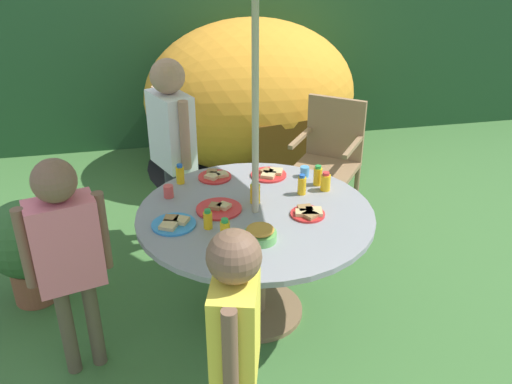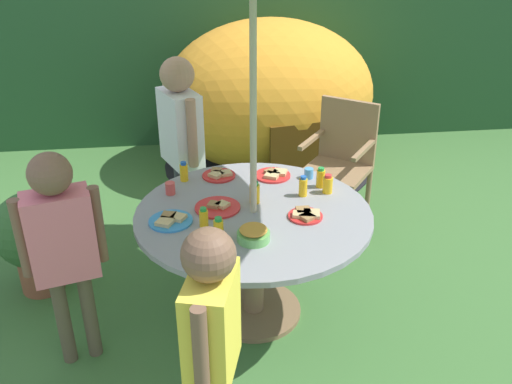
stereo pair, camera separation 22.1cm
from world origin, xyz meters
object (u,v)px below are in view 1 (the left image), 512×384
at_px(plate_far_right, 219,208).
at_px(juice_bottle_near_left, 302,185).
at_px(child_in_white_shirt, 171,131).
at_px(cup_far, 169,191).
at_px(juice_bottle_mid_right, 225,230).
at_px(snack_bowl, 260,234).
at_px(plate_mid_left, 308,213).
at_px(garden_table, 255,235).
at_px(plate_front_edge, 269,174).
at_px(plate_far_left, 174,223).
at_px(wooden_chair, 329,154).
at_px(cup_near, 305,172).
at_px(juice_bottle_spot_a, 255,193).
at_px(child_in_pink_shirt, 66,244).
at_px(juice_bottle_back_edge, 208,220).
at_px(plate_near_right, 215,176).
at_px(child_in_yellow_shirt, 236,329).
at_px(juice_bottle_center_back, 318,176).
at_px(juice_bottle_spot_b, 180,174).
at_px(potted_plant, 26,245).
at_px(juice_bottle_center_front, 326,182).
at_px(dome_tent, 251,96).

relative_size(plate_far_right, juice_bottle_near_left, 2.05).
relative_size(child_in_white_shirt, cup_far, 18.52).
relative_size(juice_bottle_mid_right, cup_far, 1.69).
xyz_separation_m(snack_bowl, plate_mid_left, (0.31, 0.20, -0.02)).
distance_m(garden_table, plate_front_edge, 0.49).
height_order(plate_far_left, juice_bottle_mid_right, juice_bottle_mid_right).
relative_size(wooden_chair, cup_near, 14.64).
bearing_deg(plate_far_right, cup_near, 28.95).
height_order(plate_front_edge, juice_bottle_spot_a, juice_bottle_spot_a).
relative_size(child_in_pink_shirt, juice_bottle_spot_a, 9.33).
relative_size(snack_bowl, juice_bottle_back_edge, 1.53).
bearing_deg(plate_near_right, juice_bottle_near_left, -34.12).
bearing_deg(child_in_pink_shirt, plate_front_edge, 16.10).
distance_m(child_in_yellow_shirt, plate_far_right, 1.06).
xyz_separation_m(child_in_pink_shirt, cup_far, (0.51, 0.53, -0.04)).
relative_size(wooden_chair, child_in_white_shirt, 0.70).
relative_size(juice_bottle_center_back, juice_bottle_mid_right, 1.03).
height_order(plate_near_right, juice_bottle_spot_b, juice_bottle_spot_b).
bearing_deg(juice_bottle_spot_b, plate_near_right, 8.62).
height_order(juice_bottle_center_back, juice_bottle_back_edge, juice_bottle_center_back).
relative_size(snack_bowl, plate_front_edge, 0.75).
distance_m(wooden_chair, potted_plant, 2.20).
height_order(child_in_white_shirt, juice_bottle_near_left, child_in_white_shirt).
xyz_separation_m(potted_plant, plate_near_right, (1.16, 0.07, 0.32)).
xyz_separation_m(plate_front_edge, juice_bottle_spot_a, (-0.16, -0.33, 0.05)).
distance_m(wooden_chair, juice_bottle_spot_a, 1.24).
bearing_deg(child_in_white_shirt, juice_bottle_center_back, 27.96).
relative_size(plate_front_edge, cup_near, 3.48).
distance_m(snack_bowl, juice_bottle_center_front, 0.68).
relative_size(child_in_yellow_shirt, juice_bottle_back_edge, 10.94).
bearing_deg(cup_near, plate_front_edge, 166.94).
height_order(juice_bottle_center_back, cup_far, juice_bottle_center_back).
bearing_deg(child_in_pink_shirt, child_in_white_shirt, 48.87).
bearing_deg(wooden_chair, snack_bowl, -84.61).
relative_size(child_in_pink_shirt, plate_far_right, 4.75).
height_order(potted_plant, juice_bottle_near_left, juice_bottle_near_left).
xyz_separation_m(juice_bottle_near_left, juice_bottle_center_front, (0.15, 0.02, -0.00)).
bearing_deg(cup_far, juice_bottle_mid_right, -64.59).
relative_size(snack_bowl, plate_near_right, 0.81).
height_order(potted_plant, juice_bottle_spot_b, juice_bottle_spot_b).
height_order(juice_bottle_center_front, cup_far, juice_bottle_center_front).
relative_size(child_in_pink_shirt, plate_far_left, 5.14).
relative_size(plate_near_right, juice_bottle_mid_right, 1.68).
height_order(potted_plant, plate_mid_left, plate_mid_left).
xyz_separation_m(child_in_yellow_shirt, juice_bottle_center_front, (0.73, 1.17, -0.01)).
xyz_separation_m(juice_bottle_center_back, juice_bottle_spot_b, (-0.81, 0.19, -0.00)).
relative_size(dome_tent, plate_far_right, 9.14).
bearing_deg(juice_bottle_back_edge, cup_near, 37.18).
height_order(garden_table, juice_bottle_center_back, juice_bottle_center_back).
height_order(child_in_pink_shirt, juice_bottle_back_edge, child_in_pink_shirt).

